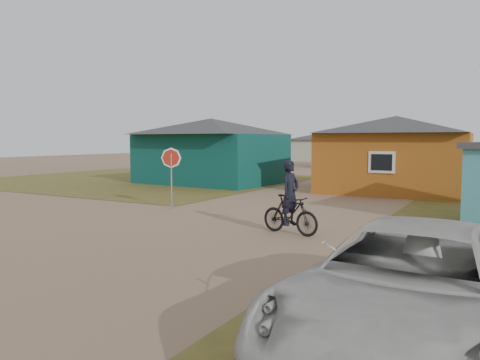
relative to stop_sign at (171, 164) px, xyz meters
name	(u,v)px	position (x,y,z in m)	size (l,w,h in m)	color
ground	(202,234)	(3.66, -3.32, -1.76)	(120.00, 120.00, 0.00)	#8F6E53
grass_nw	(139,180)	(-10.34, 9.68, -1.75)	(20.00, 18.00, 0.00)	brown
house_teal	(211,150)	(-4.84, 10.18, 0.30)	(8.93, 7.08, 4.00)	#0B3E39
house_yellow	(396,153)	(6.16, 10.68, 0.25)	(7.72, 6.76, 3.90)	#A25618
house_pale_west	(348,148)	(-2.34, 30.68, 0.10)	(7.04, 6.15, 3.60)	#A4AC94
house_pale_north	(314,147)	(-10.34, 42.68, 0.00)	(6.28, 5.81, 3.40)	#A4AC94
stop_sign	(171,164)	(0.00, 0.00, 0.00)	(0.78, 0.07, 2.38)	gray
cyclist	(290,207)	(5.86, -2.09, -0.99)	(1.93, 0.89, 2.10)	black
vehicle	(413,287)	(10.15, -8.00, -0.96)	(2.63, 5.70, 1.58)	#B8B9B4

